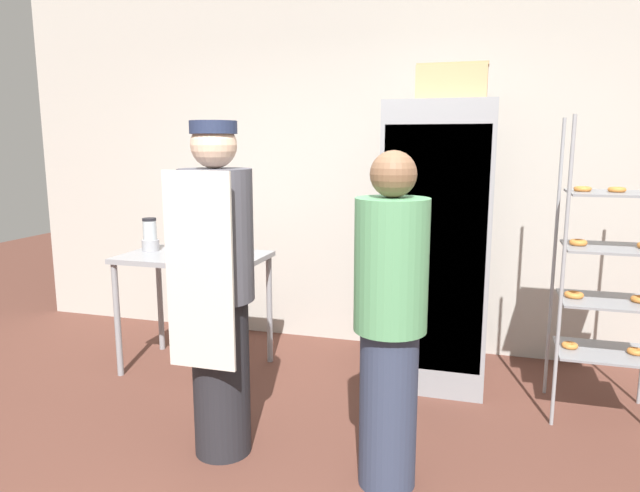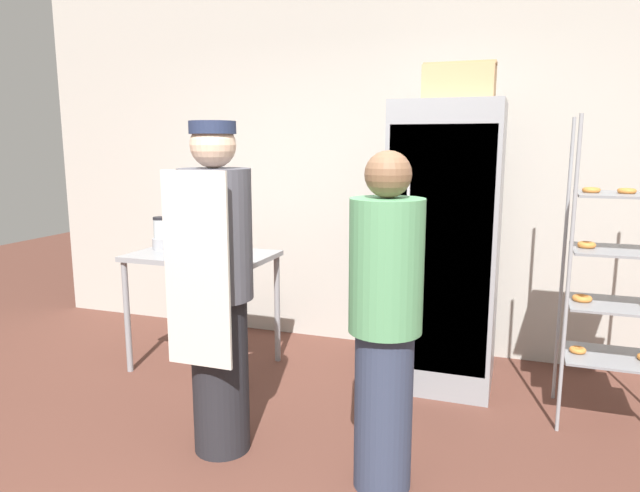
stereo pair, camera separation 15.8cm
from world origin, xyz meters
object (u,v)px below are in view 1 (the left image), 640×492
object	(u,v)px
baking_rack	(609,273)
donut_box	(208,252)
person_baker	(218,288)
person_customer	(390,321)
refrigerator	(438,245)
blender_pitcher	(150,236)
cardboard_storage_box	(452,83)

from	to	relation	value
baking_rack	donut_box	bearing A→B (deg)	-177.03
person_baker	person_customer	xyz separation A→B (m)	(0.91, -0.04, -0.09)
refrigerator	blender_pitcher	size ratio (longest dim) A/B	7.81
baking_rack	person_customer	xyz separation A→B (m)	(-1.13, -1.09, -0.07)
blender_pitcher	person_customer	xyz separation A→B (m)	(1.99, -1.10, -0.14)
donut_box	cardboard_storage_box	xyz separation A→B (m)	(1.60, 0.33, 1.13)
donut_box	cardboard_storage_box	distance (m)	1.99
baking_rack	blender_pitcher	size ratio (longest dim) A/B	7.35
refrigerator	donut_box	bearing A→B (deg)	-165.13
cardboard_storage_box	person_customer	xyz separation A→B (m)	(-0.16, -1.29, -1.21)
baking_rack	cardboard_storage_box	xyz separation A→B (m)	(-0.97, 0.20, 1.14)
baking_rack	person_baker	distance (m)	2.29
blender_pitcher	cardboard_storage_box	size ratio (longest dim) A/B	0.56
cardboard_storage_box	person_baker	world-z (taller)	cardboard_storage_box
cardboard_storage_box	person_baker	xyz separation A→B (m)	(-1.06, -1.26, -1.12)
baking_rack	donut_box	size ratio (longest dim) A/B	6.84
baking_rack	donut_box	distance (m)	2.58
person_baker	baking_rack	bearing A→B (deg)	27.41
donut_box	refrigerator	bearing A→B (deg)	14.87
donut_box	person_baker	world-z (taller)	person_baker
person_customer	person_baker	bearing A→B (deg)	177.63
cardboard_storage_box	person_baker	distance (m)	1.99
donut_box	blender_pitcher	world-z (taller)	blender_pitcher
donut_box	person_customer	bearing A→B (deg)	-33.61
cardboard_storage_box	refrigerator	bearing A→B (deg)	128.05
blender_pitcher	baking_rack	bearing A→B (deg)	-0.16
blender_pitcher	person_baker	size ratio (longest dim) A/B	0.14
refrigerator	baking_rack	world-z (taller)	refrigerator
blender_pitcher	person_customer	size ratio (longest dim) A/B	0.15
refrigerator	cardboard_storage_box	bearing A→B (deg)	-51.95
blender_pitcher	person_customer	bearing A→B (deg)	-28.94
donut_box	person_baker	bearing A→B (deg)	-59.80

